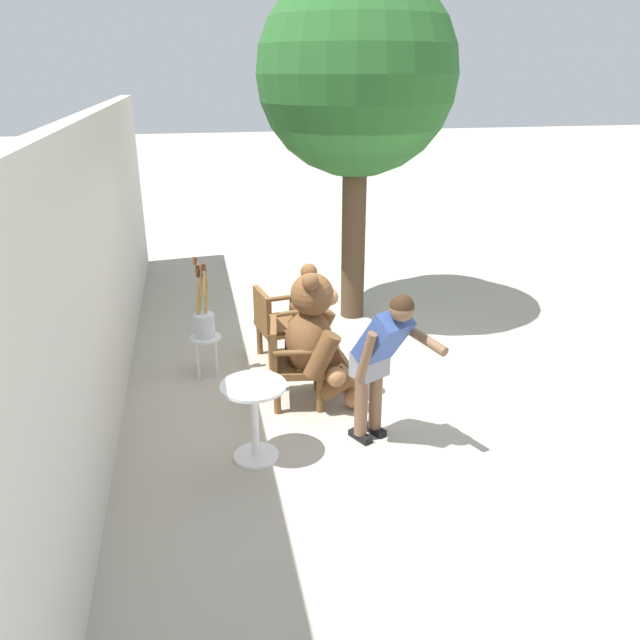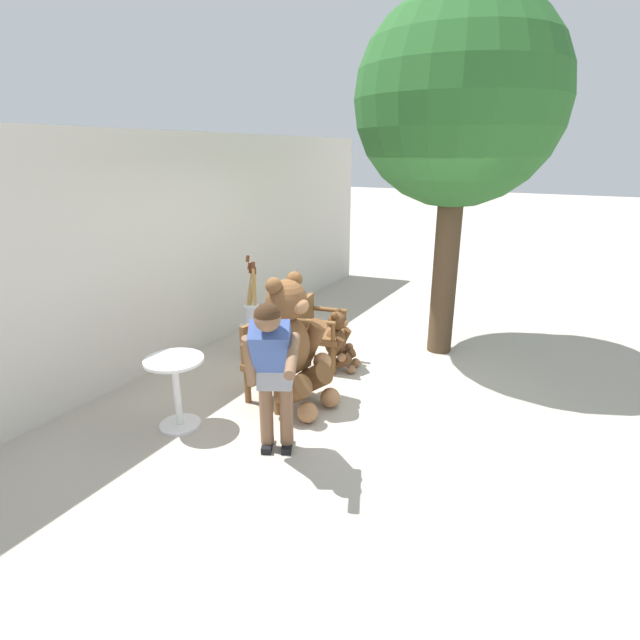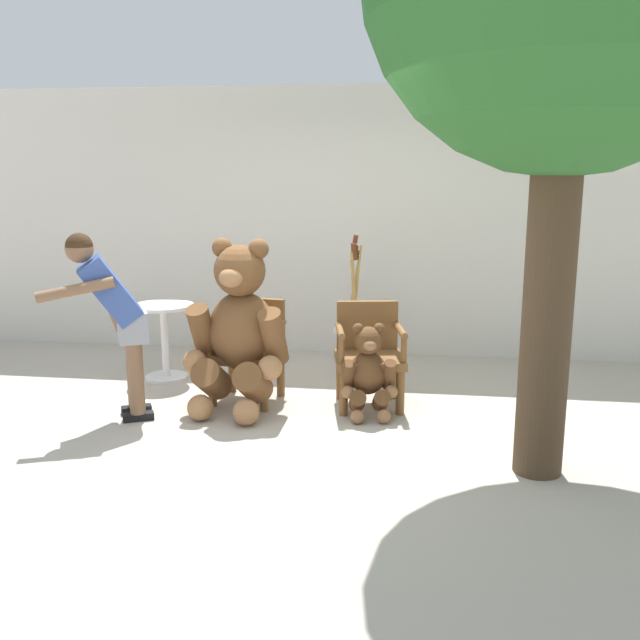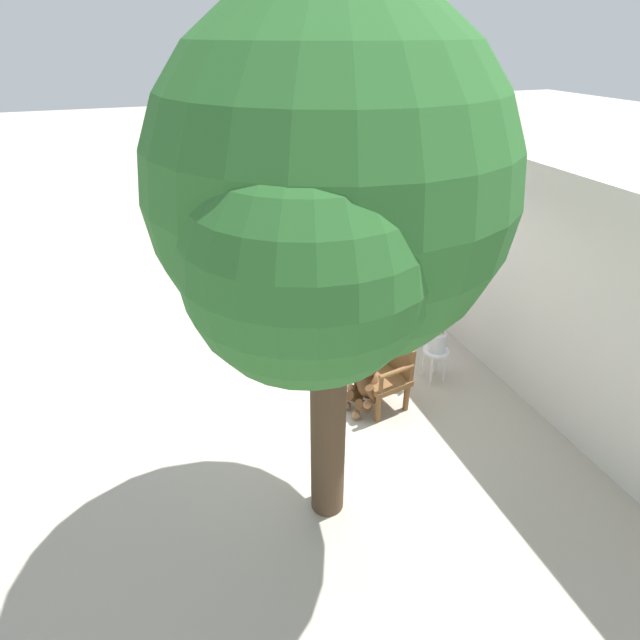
# 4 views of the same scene
# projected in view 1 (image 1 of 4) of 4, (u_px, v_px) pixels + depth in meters

# --- Properties ---
(ground_plane) EXTENTS (60.00, 60.00, 0.00)m
(ground_plane) POSITION_uv_depth(u_px,v_px,m) (340.00, 373.00, 7.01)
(ground_plane) COLOR #B2A899
(back_wall) EXTENTS (10.00, 0.16, 2.80)m
(back_wall) POSITION_uv_depth(u_px,v_px,m) (101.00, 266.00, 6.04)
(back_wall) COLOR beige
(back_wall) RESTS_ON ground
(wooden_chair_left) EXTENTS (0.63, 0.59, 0.86)m
(wooden_chair_left) POSITION_uv_depth(u_px,v_px,m) (291.00, 360.00, 6.25)
(wooden_chair_left) COLOR brown
(wooden_chair_left) RESTS_ON ground
(wooden_chair_right) EXTENTS (0.64, 0.61, 0.86)m
(wooden_chair_right) POSITION_uv_depth(u_px,v_px,m) (277.00, 323.00, 7.19)
(wooden_chair_right) COLOR brown
(wooden_chair_right) RESTS_ON ground
(teddy_bear_large) EXTENTS (0.87, 0.85, 1.42)m
(teddy_bear_large) POSITION_uv_depth(u_px,v_px,m) (317.00, 338.00, 6.20)
(teddy_bear_large) COLOR brown
(teddy_bear_large) RESTS_ON ground
(teddy_bear_small) EXTENTS (0.47, 0.46, 0.76)m
(teddy_bear_small) POSITION_uv_depth(u_px,v_px,m) (301.00, 327.00, 7.29)
(teddy_bear_small) COLOR brown
(teddy_bear_small) RESTS_ON ground
(person_visitor) EXTENTS (0.71, 0.71, 1.49)m
(person_visitor) POSITION_uv_depth(u_px,v_px,m) (381.00, 353.00, 5.38)
(person_visitor) COLOR black
(person_visitor) RESTS_ON ground
(white_stool) EXTENTS (0.34, 0.34, 0.46)m
(white_stool) POSITION_uv_depth(u_px,v_px,m) (206.00, 345.00, 6.86)
(white_stool) COLOR silver
(white_stool) RESTS_ON ground
(brush_bucket) EXTENTS (0.22, 0.22, 0.90)m
(brush_bucket) POSITION_uv_depth(u_px,v_px,m) (204.00, 319.00, 6.75)
(brush_bucket) COLOR silver
(brush_bucket) RESTS_ON white_stool
(round_side_table) EXTENTS (0.56, 0.56, 0.72)m
(round_side_table) POSITION_uv_depth(u_px,v_px,m) (254.00, 413.00, 5.32)
(round_side_table) COLOR white
(round_side_table) RESTS_ON ground
(patio_tree) EXTENTS (2.58, 2.45, 4.36)m
(patio_tree) POSITION_uv_depth(u_px,v_px,m) (359.00, 80.00, 7.66)
(patio_tree) COLOR #473523
(patio_tree) RESTS_ON ground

